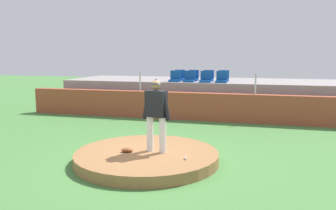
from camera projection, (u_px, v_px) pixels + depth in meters
The scene contains 17 objects.
ground_plane at pixel (147, 162), 8.72m from camera, with size 60.00×60.00×0.00m, color #48803D.
pitchers_mound at pixel (147, 157), 8.70m from camera, with size 3.64×3.64×0.27m, color #96683E.
pitcher at pixel (156, 110), 8.51m from camera, with size 0.79×0.36×1.85m.
baseball at pixel (185, 158), 8.01m from camera, with size 0.07×0.07×0.07m, color white.
fielding_glove at pixel (127, 150), 8.62m from camera, with size 0.30×0.20×0.11m, color brown.
brick_barrier at pixel (192, 106), 14.27m from camera, with size 14.81×0.40×1.14m, color #9F482F.
fence_post_left at pixel (140, 82), 14.72m from camera, with size 0.06×0.06×0.82m, color silver.
fence_post_right at pixel (255, 84), 13.47m from camera, with size 0.06×0.06×0.82m, color silver.
bleacher_platform at pixel (203, 95), 16.76m from camera, with size 12.89×3.93×1.49m, color gray.
stadium_chair_0 at pixel (175, 78), 15.54m from camera, with size 0.48×0.44×0.50m.
stadium_chair_1 at pixel (189, 78), 15.37m from camera, with size 0.48×0.44×0.50m.
stadium_chair_2 at pixel (206, 79), 15.16m from camera, with size 0.48×0.44×0.50m.
stadium_chair_3 at pixel (222, 79), 14.99m from camera, with size 0.48×0.44×0.50m.
stadium_chair_4 at pixel (180, 77), 16.37m from camera, with size 0.48×0.44×0.50m.
stadium_chair_5 at pixel (193, 77), 16.20m from camera, with size 0.48×0.44×0.50m.
stadium_chair_6 at pixel (208, 77), 16.02m from camera, with size 0.48×0.44×0.50m.
stadium_chair_7 at pixel (223, 78), 15.83m from camera, with size 0.48×0.44×0.50m.
Camera 1 is at (2.73, -7.98, 2.71)m, focal length 36.65 mm.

